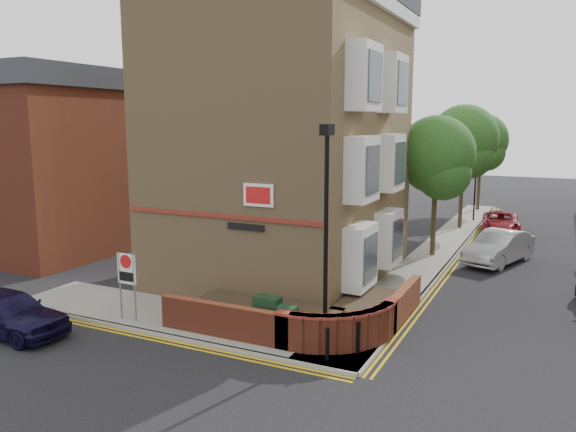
{
  "coord_description": "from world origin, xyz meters",
  "views": [
    {
      "loc": [
        7.31,
        -12.95,
        6.46
      ],
      "look_at": [
        -0.93,
        4.0,
        3.31
      ],
      "focal_mm": 35.0,
      "sensor_mm": 36.0,
      "label": 1
    }
  ],
  "objects_px": {
    "lamppost": "(326,236)",
    "utility_cabinet_large": "(268,316)",
    "zone_sign": "(127,274)",
    "silver_car_near": "(499,247)",
    "navy_hatchback": "(8,312)"
  },
  "relations": [
    {
      "from": "lamppost",
      "to": "zone_sign",
      "type": "distance_m",
      "value": 6.85
    },
    {
      "from": "zone_sign",
      "to": "silver_car_near",
      "type": "distance_m",
      "value": 16.93
    },
    {
      "from": "navy_hatchback",
      "to": "utility_cabinet_large",
      "type": "bearing_deg",
      "value": -66.64
    },
    {
      "from": "silver_car_near",
      "to": "utility_cabinet_large",
      "type": "bearing_deg",
      "value": -93.65
    },
    {
      "from": "lamppost",
      "to": "navy_hatchback",
      "type": "xyz_separation_m",
      "value": [
        -9.26,
        -3.08,
        -2.64
      ]
    },
    {
      "from": "utility_cabinet_large",
      "to": "navy_hatchback",
      "type": "distance_m",
      "value": 8.02
    },
    {
      "from": "zone_sign",
      "to": "silver_car_near",
      "type": "relative_size",
      "value": 0.48
    },
    {
      "from": "utility_cabinet_large",
      "to": "zone_sign",
      "type": "relative_size",
      "value": 0.55
    },
    {
      "from": "zone_sign",
      "to": "navy_hatchback",
      "type": "xyz_separation_m",
      "value": [
        -2.66,
        -2.37,
        -0.94
      ]
    },
    {
      "from": "navy_hatchback",
      "to": "silver_car_near",
      "type": "distance_m",
      "value": 20.41
    },
    {
      "from": "utility_cabinet_large",
      "to": "silver_car_near",
      "type": "height_order",
      "value": "silver_car_near"
    },
    {
      "from": "lamppost",
      "to": "navy_hatchback",
      "type": "height_order",
      "value": "lamppost"
    },
    {
      "from": "utility_cabinet_large",
      "to": "silver_car_near",
      "type": "bearing_deg",
      "value": 67.56
    },
    {
      "from": "navy_hatchback",
      "to": "silver_car_near",
      "type": "height_order",
      "value": "silver_car_near"
    },
    {
      "from": "lamppost",
      "to": "utility_cabinet_large",
      "type": "relative_size",
      "value": 5.25
    }
  ]
}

